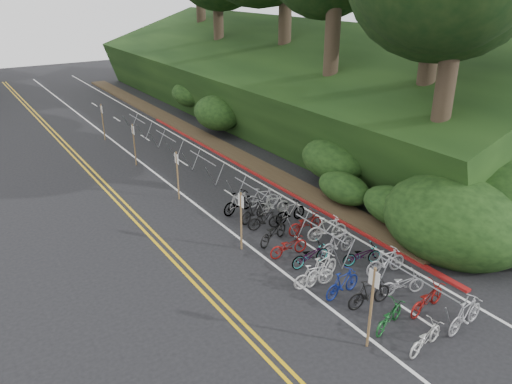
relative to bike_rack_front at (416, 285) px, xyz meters
The scene contains 10 objects.
ground 3.82m from the bike_rack_front, 157.35° to the left, with size 120.00×120.00×0.00m, color black.
road_markings 11.90m from the bike_rack_front, 103.70° to the left, with size 7.47×80.00×0.01m.
red_curb 13.65m from the bike_rack_front, 80.47° to the left, with size 0.25×28.00×0.10m, color maroon.
embankment 22.64m from the bike_rack_front, 65.07° to the left, with size 14.30×48.14×9.11m.
bike_rack_front is the anchor object (origin of this frame).
bike_racks_rest 14.44m from the bike_rack_front, 91.76° to the left, with size 1.14×23.00×1.17m.
signpost_near 2.91m from the bike_rack_front, 167.05° to the right, with size 0.08×0.40×2.72m.
signposts_rest 15.71m from the bike_rack_front, 100.44° to the left, with size 0.08×18.40×2.50m.
bike_front 3.45m from the bike_rack_front, 127.97° to the left, with size 1.57×0.44×0.94m, color beige.
bike_valet 3.96m from the bike_rack_front, 97.71° to the left, with size 3.16×13.03×1.09m.
Camera 1 is at (-8.61, -10.29, 10.12)m, focal length 35.00 mm.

